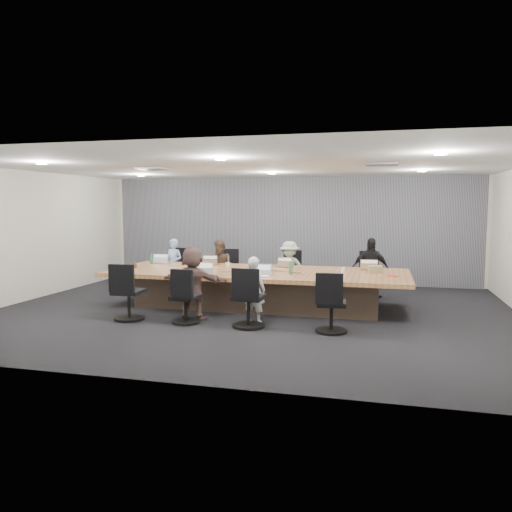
% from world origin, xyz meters
% --- Properties ---
extents(floor, '(10.00, 8.00, 0.00)m').
position_xyz_m(floor, '(0.00, 0.00, 0.00)').
color(floor, black).
rests_on(floor, ground).
extents(ceiling, '(10.00, 8.00, 0.00)m').
position_xyz_m(ceiling, '(0.00, 0.00, 2.80)').
color(ceiling, white).
rests_on(ceiling, wall_back).
extents(wall_back, '(10.00, 0.00, 2.80)m').
position_xyz_m(wall_back, '(0.00, 4.00, 1.40)').
color(wall_back, beige).
rests_on(wall_back, ground).
extents(wall_front, '(10.00, 0.00, 2.80)m').
position_xyz_m(wall_front, '(0.00, -4.00, 1.40)').
color(wall_front, beige).
rests_on(wall_front, ground).
extents(wall_left, '(0.00, 8.00, 2.80)m').
position_xyz_m(wall_left, '(-5.00, 0.00, 1.40)').
color(wall_left, beige).
rests_on(wall_left, ground).
extents(curtain, '(9.80, 0.04, 2.80)m').
position_xyz_m(curtain, '(0.00, 3.92, 1.40)').
color(curtain, gray).
rests_on(curtain, ground).
extents(conference_table, '(6.00, 2.20, 0.74)m').
position_xyz_m(conference_table, '(0.00, 0.50, 0.40)').
color(conference_table, '#4E3B30').
rests_on(conference_table, ground).
extents(chair_0, '(0.58, 0.58, 0.79)m').
position_xyz_m(chair_0, '(-2.42, 2.20, 0.40)').
color(chair_0, black).
rests_on(chair_0, ground).
extents(chair_1, '(0.65, 0.65, 0.79)m').
position_xyz_m(chair_1, '(-1.22, 2.20, 0.40)').
color(chair_1, black).
rests_on(chair_1, ground).
extents(chair_2, '(0.61, 0.61, 0.80)m').
position_xyz_m(chair_2, '(0.41, 2.20, 0.40)').
color(chair_2, black).
rests_on(chair_2, ground).
extents(chair_3, '(0.65, 0.65, 0.83)m').
position_xyz_m(chair_3, '(2.20, 2.20, 0.41)').
color(chair_3, black).
rests_on(chair_3, ground).
extents(chair_4, '(0.61, 0.61, 0.86)m').
position_xyz_m(chair_4, '(-1.96, -1.20, 0.43)').
color(chair_4, black).
rests_on(chair_4, ground).
extents(chair_5, '(0.58, 0.58, 0.76)m').
position_xyz_m(chair_5, '(-0.86, -1.20, 0.38)').
color(chair_5, black).
rests_on(chair_5, ground).
extents(chair_6, '(0.59, 0.59, 0.86)m').
position_xyz_m(chair_6, '(0.28, -1.20, 0.43)').
color(chair_6, black).
rests_on(chair_6, ground).
extents(chair_7, '(0.58, 0.58, 0.80)m').
position_xyz_m(chair_7, '(1.67, -1.20, 0.40)').
color(chair_7, black).
rests_on(chair_7, ground).
extents(person_0, '(0.52, 0.40, 1.26)m').
position_xyz_m(person_0, '(-2.42, 1.85, 0.63)').
color(person_0, '#9AB4DA').
rests_on(person_0, ground).
extents(laptop_0, '(0.35, 0.24, 0.02)m').
position_xyz_m(laptop_0, '(-2.42, 1.30, 0.75)').
color(laptop_0, '#B2B2B7').
rests_on(laptop_0, conference_table).
extents(person_1, '(0.69, 0.59, 1.24)m').
position_xyz_m(person_1, '(-1.22, 1.85, 0.62)').
color(person_1, brown).
rests_on(person_1, ground).
extents(laptop_1, '(0.35, 0.25, 0.02)m').
position_xyz_m(laptop_1, '(-1.22, 1.30, 0.75)').
color(laptop_1, '#8C6647').
rests_on(laptop_1, conference_table).
extents(person_2, '(0.81, 0.47, 1.25)m').
position_xyz_m(person_2, '(0.41, 1.85, 0.62)').
color(person_2, '#92A695').
rests_on(person_2, ground).
extents(laptop_2, '(0.38, 0.31, 0.02)m').
position_xyz_m(laptop_2, '(0.41, 1.30, 0.75)').
color(laptop_2, '#8C6647').
rests_on(laptop_2, conference_table).
extents(person_3, '(0.84, 0.47, 1.36)m').
position_xyz_m(person_3, '(2.20, 1.85, 0.68)').
color(person_3, black).
rests_on(person_3, ground).
extents(laptop_3, '(0.36, 0.26, 0.02)m').
position_xyz_m(laptop_3, '(2.20, 1.30, 0.75)').
color(laptop_3, '#8C6647').
rests_on(laptop_3, conference_table).
extents(person_5, '(1.25, 0.43, 1.33)m').
position_xyz_m(person_5, '(-0.86, -0.85, 0.67)').
color(person_5, brown).
rests_on(person_5, ground).
extents(laptop_5, '(0.33, 0.24, 0.02)m').
position_xyz_m(laptop_5, '(-0.86, -0.30, 0.75)').
color(laptop_5, '#B2B2B7').
rests_on(laptop_5, conference_table).
extents(person_6, '(0.47, 0.36, 1.18)m').
position_xyz_m(person_6, '(0.28, -0.85, 0.59)').
color(person_6, silver).
rests_on(person_6, ground).
extents(laptop_6, '(0.31, 0.22, 0.02)m').
position_xyz_m(laptop_6, '(0.28, -0.30, 0.75)').
color(laptop_6, '#B2B2B7').
rests_on(laptop_6, conference_table).
extents(bottle_green_left, '(0.07, 0.07, 0.23)m').
position_xyz_m(bottle_green_left, '(-2.64, 1.10, 0.86)').
color(bottle_green_left, '#2A7548').
rests_on(bottle_green_left, conference_table).
extents(bottle_green_right, '(0.09, 0.09, 0.24)m').
position_xyz_m(bottle_green_right, '(0.75, 0.18, 0.86)').
color(bottle_green_right, '#2A7548').
rests_on(bottle_green_right, conference_table).
extents(bottle_clear, '(0.06, 0.06, 0.20)m').
position_xyz_m(bottle_clear, '(-1.29, 0.47, 0.84)').
color(bottle_clear, silver).
rests_on(bottle_clear, conference_table).
extents(cup_white_far, '(0.09, 0.09, 0.10)m').
position_xyz_m(cup_white_far, '(-0.78, 0.96, 0.79)').
color(cup_white_far, white).
rests_on(cup_white_far, conference_table).
extents(cup_white_near, '(0.12, 0.12, 0.11)m').
position_xyz_m(cup_white_near, '(1.72, 0.57, 0.79)').
color(cup_white_near, white).
rests_on(cup_white_near, conference_table).
extents(mug_brown, '(0.10, 0.10, 0.10)m').
position_xyz_m(mug_brown, '(-2.65, 0.37, 0.79)').
color(mug_brown, brown).
rests_on(mug_brown, conference_table).
extents(mic_left, '(0.18, 0.14, 0.03)m').
position_xyz_m(mic_left, '(-0.32, 0.30, 0.76)').
color(mic_left, black).
rests_on(mic_left, conference_table).
extents(mic_right, '(0.16, 0.13, 0.03)m').
position_xyz_m(mic_right, '(0.26, 0.32, 0.75)').
color(mic_right, black).
rests_on(mic_right, conference_table).
extents(stapler, '(0.18, 0.11, 0.07)m').
position_xyz_m(stapler, '(-0.02, -0.14, 0.77)').
color(stapler, black).
rests_on(stapler, conference_table).
extents(canvas_bag, '(0.29, 0.23, 0.14)m').
position_xyz_m(canvas_bag, '(2.32, 0.79, 0.81)').
color(canvas_bag, tan).
rests_on(canvas_bag, conference_table).
extents(snack_packet, '(0.18, 0.12, 0.04)m').
position_xyz_m(snack_packet, '(2.65, 0.29, 0.76)').
color(snack_packet, '#D05531').
rests_on(snack_packet, conference_table).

